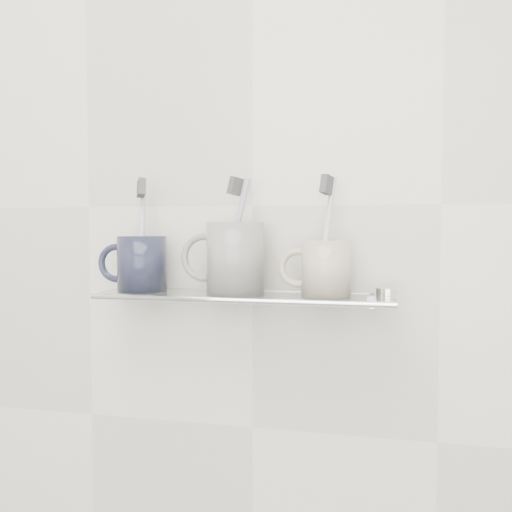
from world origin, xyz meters
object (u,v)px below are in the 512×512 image
(mug_center, at_px, (235,258))
(mug_left, at_px, (142,264))
(shelf_glass, at_px, (244,296))
(mug_right, at_px, (326,268))

(mug_center, bearing_deg, mug_left, -174.27)
(mug_left, distance_m, mug_center, 0.17)
(mug_left, relative_size, mug_center, 0.80)
(shelf_glass, xyz_separation_m, mug_center, (-0.02, 0.00, 0.06))
(mug_left, relative_size, mug_right, 1.06)
(mug_left, bearing_deg, shelf_glass, -25.81)
(mug_left, bearing_deg, mug_right, -24.27)
(shelf_glass, distance_m, mug_left, 0.19)
(mug_left, bearing_deg, mug_center, -24.27)
(shelf_glass, height_order, mug_right, mug_right)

